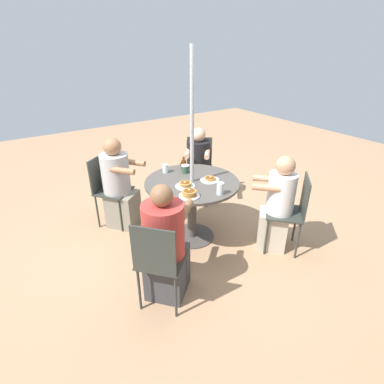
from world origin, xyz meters
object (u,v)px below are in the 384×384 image
object	(u,v)px
patio_chair_east	(292,209)
drinking_glass_a	(165,168)
patio_chair_south	(199,164)
diner_south	(198,169)
diner_west	(119,187)
pancake_plate_c	(210,179)
pancake_plate_b	(189,194)
diner_east	(277,207)
patio_chair_north	(159,259)
pancake_plate_a	(185,185)
drinking_glass_b	(220,188)
patio_chair_west	(108,186)
coffee_cup	(185,169)
diner_north	(165,248)
syrup_bottle	(184,164)
patio_table	(192,193)

from	to	relation	value
patio_chair_east	drinking_glass_a	xyz separation A→B (m)	(0.92, -1.23, 0.28)
patio_chair_south	diner_south	size ratio (longest dim) A/B	0.82
diner_west	pancake_plate_c	size ratio (longest dim) A/B	5.46
pancake_plate_b	diner_east	bearing A→B (deg)	156.40
patio_chair_north	pancake_plate_a	size ratio (longest dim) A/B	4.23
diner_east	drinking_glass_b	bearing A→B (deg)	112.50
patio_chair_west	coffee_cup	size ratio (longest dim) A/B	9.46
diner_north	diner_south	xyz separation A→B (m)	(-1.35, -1.41, -0.02)
diner_north	pancake_plate_c	xyz separation A→B (m)	(-0.91, -0.55, 0.25)
patio_chair_east	pancake_plate_c	bearing A→B (deg)	86.39
syrup_bottle	patio_table	bearing A→B (deg)	72.28
patio_chair_north	pancake_plate_b	distance (m)	0.81
pancake_plate_b	patio_chair_east	bearing A→B (deg)	153.26
patio_table	syrup_bottle	distance (m)	0.44
diner_east	patio_chair_west	xyz separation A→B (m)	(1.40, -1.60, 0.00)
patio_chair_south	diner_east	bearing A→B (deg)	127.57
patio_chair_south	drinking_glass_a	size ratio (longest dim) A/B	8.81
patio_chair_south	pancake_plate_a	xyz separation A→B (m)	(0.87, 0.97, 0.25)
pancake_plate_c	coffee_cup	size ratio (longest dim) A/B	2.23
pancake_plate_a	pancake_plate_c	size ratio (longest dim) A/B	1.00
pancake_plate_b	syrup_bottle	world-z (taller)	syrup_bottle
diner_south	diner_west	distance (m)	1.23
patio_table	diner_east	world-z (taller)	diner_east
syrup_bottle	diner_west	bearing A→B (deg)	-28.73
diner_north	pancake_plate_c	size ratio (longest dim) A/B	5.40
patio_chair_south	diner_west	world-z (taller)	diner_west
diner_east	patio_chair_west	size ratio (longest dim) A/B	1.24
patio_chair_east	diner_west	size ratio (longest dim) A/B	0.77
syrup_bottle	drinking_glass_b	world-z (taller)	syrup_bottle
pancake_plate_b	pancake_plate_c	distance (m)	0.47
patio_chair_east	drinking_glass_a	distance (m)	1.56
diner_west	pancake_plate_a	world-z (taller)	diner_west
diner_west	pancake_plate_c	distance (m)	1.20
patio_chair_east	pancake_plate_b	xyz separation A→B (m)	(1.04, -0.52, 0.26)
patio_chair_east	coffee_cup	world-z (taller)	patio_chair_east
diner_north	pancake_plate_b	distance (m)	0.66
drinking_glass_b	patio_chair_north	bearing A→B (deg)	19.74
diner_west	pancake_plate_b	distance (m)	1.16
patio_chair_west	pancake_plate_c	xyz separation A→B (m)	(-0.90, 1.00, 0.24)
pancake_plate_c	drinking_glass_a	distance (m)	0.59
pancake_plate_a	syrup_bottle	size ratio (longest dim) A/B	1.33
patio_chair_north	patio_chair_east	distance (m)	1.65
pancake_plate_c	drinking_glass_b	world-z (taller)	drinking_glass_b
drinking_glass_a	drinking_glass_b	xyz separation A→B (m)	(-0.19, 0.84, 0.01)
patio_chair_north	diner_south	distance (m)	2.12
patio_table	patio_chair_south	xyz separation A→B (m)	(-0.72, -0.89, -0.08)
patio_chair_south	diner_west	size ratio (longest dim) A/B	0.77
diner_south	pancake_plate_c	world-z (taller)	diner_south
patio_chair_north	pancake_plate_a	distance (m)	1.02
diner_west	drinking_glass_b	distance (m)	1.41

